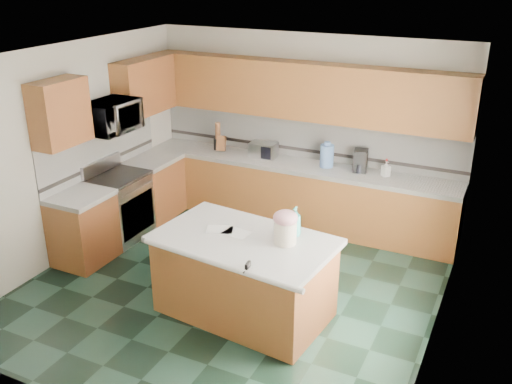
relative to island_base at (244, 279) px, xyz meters
The scene contains 52 objects.
floor 0.70m from the island_base, 132.77° to the left, with size 4.60×4.60×0.00m, color black.
ceiling 2.34m from the island_base, 132.77° to the left, with size 4.60×4.60×0.00m, color white.
wall_back 2.90m from the island_base, 97.82° to the left, with size 4.60×0.04×2.70m, color silver.
wall_front 2.16m from the island_base, 101.05° to the right, with size 4.60×0.04×2.70m, color silver.
wall_left 2.88m from the island_base, behind, with size 0.04×4.60×2.70m, color silver.
wall_right 2.19m from the island_base, 11.74° to the left, with size 0.04×4.60×2.70m, color silver.
back_base_cab 2.43m from the island_base, 98.84° to the left, with size 4.60×0.60×0.86m, color #572B16.
back_countertop 2.48m from the island_base, 98.84° to the left, with size 4.60×0.64×0.06m, color white.
back_upper_cab 2.98m from the island_base, 98.38° to the left, with size 4.60×0.33×0.78m, color #572B16.
back_backsplash 2.83m from the island_base, 97.91° to the left, with size 4.60×0.02×0.63m, color silver.
back_accent_band 2.78m from the island_base, 97.93° to the left, with size 4.60×0.01×0.05m, color black.
left_base_cab_rear 2.92m from the island_base, 144.49° to the left, with size 0.60×0.82×0.86m, color #572B16.
left_counter_rear 2.95m from the island_base, 144.49° to the left, with size 0.64×0.82×0.06m, color white.
left_base_cab_front 2.38m from the island_base, behind, with size 0.60×0.72×0.86m, color #572B16.
left_counter_front 2.42m from the island_base, behind, with size 0.64×0.72×0.06m, color white.
left_backsplash 2.94m from the island_base, 160.28° to the left, with size 0.02×2.30×0.63m, color silver.
left_accent_band 2.89m from the island_base, 160.24° to the left, with size 0.01×2.30×0.05m, color black.
left_upper_cab_rear 3.45m from the island_base, 143.90° to the left, with size 0.33×1.09×0.78m, color #572B16.
left_upper_cab_front 2.93m from the island_base, behind, with size 0.33×0.72×0.78m, color #572B16.
range_body 2.54m from the island_base, 159.15° to the left, with size 0.60×0.76×0.88m, color #B7B7BC.
range_oven_door 2.27m from the island_base, 156.54° to the left, with size 0.02×0.68×0.55m, color black.
range_cooktop 2.58m from the island_base, 159.15° to the left, with size 0.62×0.78×0.04m, color black.
range_handle 2.27m from the island_base, 156.24° to the left, with size 0.02×0.02×0.66m, color #B7B7BC.
range_backguard 2.85m from the island_base, 161.05° to the left, with size 0.06×0.76×0.18m, color #B7B7BC.
microwave 2.85m from the island_base, 159.15° to the left, with size 0.73×0.50×0.41m, color #B7B7BC.
island_base is the anchor object (origin of this frame).
island_top 0.46m from the island_base, 135.00° to the left, with size 1.86×1.11×0.06m, color white.
island_bullnose 0.72m from the island_base, 90.00° to the right, with size 0.06×0.06×1.86m, color white.
treat_jar 0.75m from the island_base, 10.90° to the left, with size 0.23×0.23×0.25m, color beige.
treat_jar_lid 0.89m from the island_base, 10.90° to the left, with size 0.25×0.25×0.16m, color #CA8693.
treat_jar_knob 0.94m from the island_base, 10.90° to the left, with size 0.03×0.03×0.08m, color tan.
treat_jar_knob_end_l 0.92m from the island_base, 12.06° to the left, with size 0.04×0.04×0.04m, color tan.
treat_jar_knob_end_r 0.96m from the island_base, ahead, with size 0.04×0.04×0.04m, color tan.
soap_bottle_island 0.85m from the island_base, 31.93° to the left, with size 0.12×0.13×0.32m, color teal.
paper_sheet_a 0.59m from the island_base, 168.69° to the left, with size 0.28×0.21×0.00m, color white.
paper_sheet_b 0.51m from the island_base, 150.20° to the left, with size 0.28×0.21×0.00m, color white.
clamp_body 0.79m from the island_base, 59.74° to the right, with size 0.03×0.09×0.08m, color black.
clamp_handle 0.82m from the island_base, 62.20° to the right, with size 0.02×0.02×0.07m, color black.
knife_block 3.01m from the island_base, 123.55° to the left, with size 0.13×0.10×0.23m, color #472814.
utensil_crock 3.06m from the island_base, 124.39° to the left, with size 0.14×0.14×0.17m, color black.
utensil_bundle 3.11m from the island_base, 124.39° to the left, with size 0.08×0.08×0.25m, color #472814.
toaster_oven 2.69m from the island_base, 110.62° to the left, with size 0.38×0.26×0.22m, color #B7B7BC.
toaster_oven_door 2.58m from the island_base, 111.61° to the left, with size 0.34×0.01×0.18m, color black.
paper_towel 2.58m from the island_base, 88.35° to the left, with size 0.11×0.11×0.24m, color white.
paper_towel_base 2.55m from the island_base, 88.35° to the left, with size 0.16×0.16×0.01m, color #B7B7BC.
water_jug 2.55m from the island_base, 88.90° to the left, with size 0.19×0.19×0.32m, color #5E86C6.
water_jug_neck 2.60m from the island_base, 88.90° to the left, with size 0.09×0.09×0.05m, color #5E86C6.
coffee_maker 2.62m from the island_base, 78.12° to the left, with size 0.18×0.20×0.31m, color black.
coffee_carafe 2.55m from the island_base, 77.91° to the left, with size 0.13×0.13×0.13m, color black.
soap_bottle_back 2.68m from the island_base, 70.19° to the left, with size 0.10×0.10×0.21m, color white.
soap_back_cap 2.71m from the island_base, 70.19° to the left, with size 0.02×0.02×0.03m, color red.
window_light_proxy 2.20m from the island_base, ahead, with size 0.02×1.40×1.10m, color white.
Camera 1 is at (2.80, -5.14, 3.63)m, focal length 40.00 mm.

